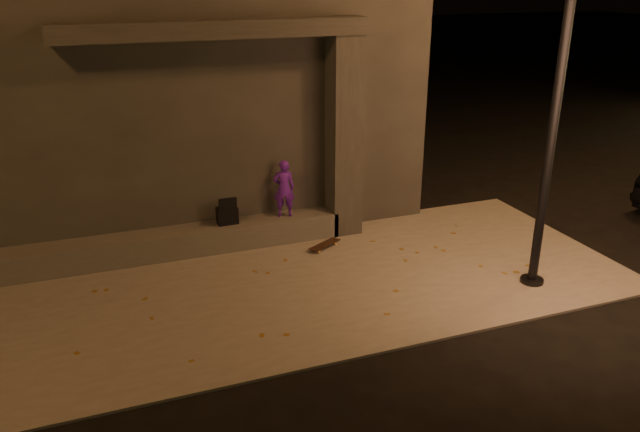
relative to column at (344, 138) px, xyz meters
name	(u,v)px	position (x,y,z in m)	size (l,w,h in m)	color
ground	(332,355)	(-1.70, -3.75, -1.84)	(120.00, 120.00, 0.00)	black
sidewalk	(285,286)	(-1.70, -1.75, -1.82)	(11.00, 4.40, 0.04)	slate
building	(167,80)	(-2.70, 2.74, 0.77)	(9.00, 5.10, 5.22)	#343230
ledge	(171,243)	(-3.20, 0.00, -1.58)	(6.00, 0.55, 0.45)	#54514C
column	(344,138)	(0.00, 0.00, 0.00)	(0.55, 0.55, 3.60)	#343230
canopy	(216,29)	(-2.20, 0.05, 1.94)	(5.00, 0.70, 0.28)	#343230
skateboarder	(284,188)	(-1.15, 0.00, -0.83)	(0.38, 0.25, 1.05)	#601CB7
backpack	(227,214)	(-2.20, 0.00, -1.18)	(0.36, 0.24, 0.50)	black
skateboard	(325,245)	(-0.62, -0.65, -1.74)	(0.69, 0.49, 0.08)	black
street_lamp_0	(568,22)	(1.99, -3.02, 2.14)	(0.36, 0.36, 7.00)	black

